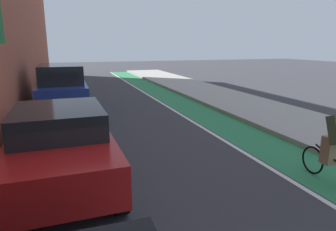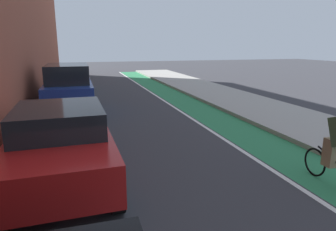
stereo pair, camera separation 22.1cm
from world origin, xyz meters
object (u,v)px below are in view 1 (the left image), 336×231
object	(u,v)px
parked_suv_blue	(62,89)
parked_sedan_silver	(64,79)
parked_sedan_red	(61,141)
cyclist_mid	(335,146)

from	to	relation	value
parked_suv_blue	parked_sedan_silver	bearing A→B (deg)	89.99
parked_sedan_silver	parked_sedan_red	bearing A→B (deg)	-90.00
parked_suv_blue	cyclist_mid	bearing A→B (deg)	-58.45
parked_sedan_red	parked_sedan_silver	size ratio (longest dim) A/B	1.09
parked_sedan_silver	cyclist_mid	world-z (taller)	cyclist_mid
cyclist_mid	parked_sedan_red	bearing A→B (deg)	157.89
parked_suv_blue	parked_sedan_silver	world-z (taller)	parked_suv_blue
parked_sedan_red	parked_suv_blue	distance (m)	6.22
parked_sedan_red	cyclist_mid	world-z (taller)	cyclist_mid
parked_suv_blue	cyclist_mid	size ratio (longest dim) A/B	2.66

